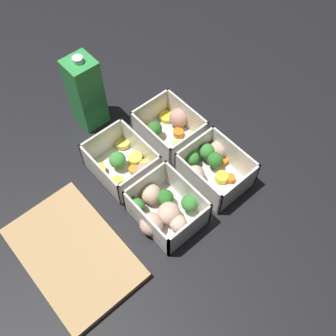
% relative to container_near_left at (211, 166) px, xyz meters
% --- Properties ---
extents(ground_plane, '(4.00, 4.00, 0.00)m').
position_rel_container_near_left_xyz_m(ground_plane, '(0.06, 0.08, -0.03)').
color(ground_plane, black).
extents(container_near_left, '(0.15, 0.14, 0.08)m').
position_rel_container_near_left_xyz_m(container_near_left, '(0.00, 0.00, 0.00)').
color(container_near_left, silver).
rests_on(container_near_left, ground_plane).
extents(container_near_right, '(0.15, 0.14, 0.08)m').
position_rel_container_near_left_xyz_m(container_near_right, '(0.14, -0.00, -0.00)').
color(container_near_right, silver).
rests_on(container_near_right, ground_plane).
extents(container_far_left, '(0.15, 0.14, 0.08)m').
position_rel_container_near_left_xyz_m(container_far_left, '(-0.01, 0.16, 0.00)').
color(container_far_left, silver).
rests_on(container_far_left, ground_plane).
extents(container_far_right, '(0.17, 0.13, 0.08)m').
position_rel_container_near_left_xyz_m(container_far_right, '(0.13, 0.15, -0.00)').
color(container_far_right, silver).
rests_on(container_far_right, ground_plane).
extents(juice_carton, '(0.07, 0.07, 0.20)m').
position_rel_container_near_left_xyz_m(juice_carton, '(0.31, 0.11, 0.07)').
color(juice_carton, green).
rests_on(juice_carton, ground_plane).
extents(cutting_board, '(0.28, 0.18, 0.02)m').
position_rel_container_near_left_xyz_m(cutting_board, '(0.04, 0.35, -0.02)').
color(cutting_board, tan).
rests_on(cutting_board, ground_plane).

